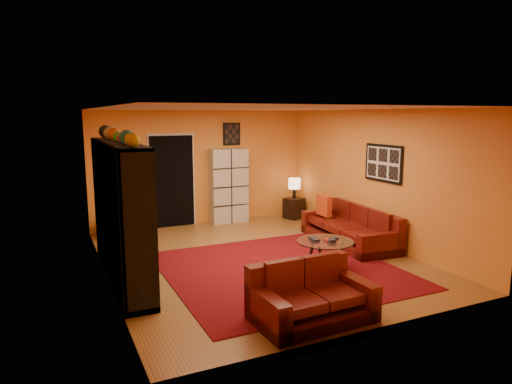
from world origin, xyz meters
name	(u,v)px	position (x,y,z in m)	size (l,w,h in m)	color
floor	(256,258)	(0.00, 0.00, 0.00)	(6.00, 6.00, 0.00)	brown
ceiling	(256,108)	(0.00, 0.00, 2.60)	(6.00, 6.00, 0.00)	white
wall_back	(201,167)	(0.00, 3.00, 1.30)	(6.00, 6.00, 0.00)	orange
wall_front	(369,223)	(0.00, -3.00, 1.30)	(6.00, 6.00, 0.00)	orange
wall_left	(104,196)	(-2.50, 0.00, 1.30)	(6.00, 6.00, 0.00)	orange
wall_right	(373,177)	(2.50, 0.00, 1.30)	(6.00, 6.00, 0.00)	orange
rug	(280,269)	(0.10, -0.70, 0.01)	(3.60, 3.60, 0.01)	#530910
doorway	(172,181)	(-0.70, 2.96, 1.02)	(0.95, 0.10, 2.04)	black
wall_art_right	(384,163)	(2.48, -0.30, 1.60)	(0.03, 1.00, 0.70)	black
wall_art_back	(232,134)	(0.75, 2.98, 2.05)	(0.42, 0.03, 0.52)	black
entertainment_unit	(120,212)	(-2.27, 0.00, 1.05)	(0.45, 3.00, 2.10)	black
tv	(123,215)	(-2.23, 0.07, 0.97)	(0.12, 0.88, 0.51)	black
sofa	(353,229)	(2.14, 0.12, 0.28)	(1.08, 2.32, 0.85)	#4D0D0A
loveseat	(309,296)	(-0.41, -2.42, 0.29)	(1.46, 0.91, 0.85)	#4D0D0A
throw_pillow	(324,205)	(1.95, 0.85, 0.63)	(0.12, 0.42, 0.42)	red
coffee_table	(325,244)	(0.79, -0.96, 0.42)	(0.93, 0.93, 0.46)	silver
storage_cabinet	(229,186)	(0.59, 2.80, 0.86)	(0.86, 0.38, 1.72)	beige
bowl_chair	(117,223)	(-2.00, 2.50, 0.31)	(0.70, 0.70, 0.57)	black
side_table	(294,208)	(2.16, 2.47, 0.25)	(0.40, 0.40, 0.50)	black
table_lamp	(294,184)	(2.16, 2.47, 0.84)	(0.29, 0.29, 0.48)	black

